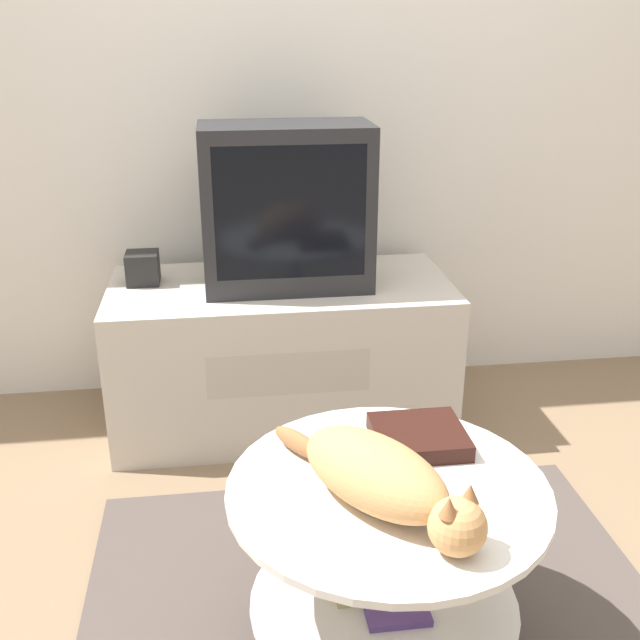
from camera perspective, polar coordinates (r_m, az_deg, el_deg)
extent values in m
plane|color=#7F664C|center=(1.99, 4.57, -22.78)|extent=(12.00, 12.00, 0.00)
cube|color=silver|center=(2.85, -1.04, 20.05)|extent=(8.00, 0.05, 2.60)
cube|color=#4C423D|center=(1.98, 4.57, -22.58)|extent=(1.46, 1.26, 0.02)
cube|color=beige|center=(2.72, -2.93, -2.55)|extent=(1.19, 0.57, 0.54)
cube|color=#B7AD9E|center=(2.45, -2.39, -4.10)|extent=(0.54, 0.01, 0.15)
cube|color=#232326|center=(2.53, -2.55, 8.55)|extent=(0.56, 0.28, 0.55)
cube|color=black|center=(2.39, -2.25, 8.11)|extent=(0.48, 0.01, 0.43)
cube|color=black|center=(2.68, -13.35, 3.88)|extent=(0.11, 0.11, 0.11)
cylinder|color=#B7B7BC|center=(1.79, 4.94, -18.62)|extent=(0.04, 0.04, 0.43)
cylinder|color=silver|center=(1.85, 4.85, -20.53)|extent=(0.61, 0.61, 0.01)
cylinder|color=silver|center=(1.65, 5.20, -12.71)|extent=(0.70, 0.70, 0.02)
cube|color=tan|center=(1.86, 3.86, -19.15)|extent=(0.17, 0.13, 0.04)
cube|color=#51387A|center=(1.82, 5.69, -20.68)|extent=(0.14, 0.15, 0.02)
cube|color=black|center=(1.79, 7.52, -8.80)|extent=(0.21, 0.19, 0.04)
ellipsoid|color=tan|center=(1.56, 4.17, -11.51)|extent=(0.36, 0.41, 0.14)
sphere|color=tan|center=(1.46, 10.42, -15.22)|extent=(0.11, 0.11, 0.11)
cone|color=#996038|center=(1.45, 11.36, -12.81)|extent=(0.04, 0.04, 0.04)
cone|color=#996038|center=(1.40, 9.79, -13.85)|extent=(0.04, 0.04, 0.04)
ellipsoid|color=#996038|center=(1.73, -1.63, -9.34)|extent=(0.13, 0.16, 0.05)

